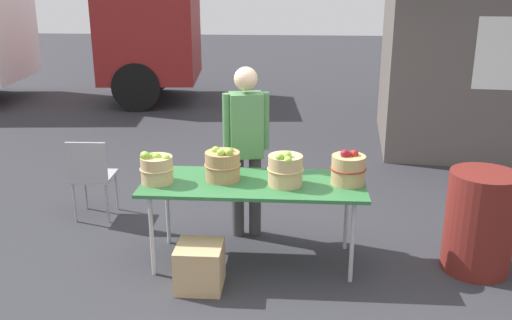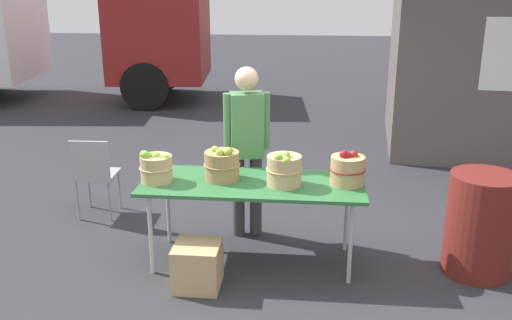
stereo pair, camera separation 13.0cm
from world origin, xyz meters
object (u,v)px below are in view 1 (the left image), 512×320
at_px(apple_basket_green_0, 156,168).
at_px(folding_chair, 91,172).
at_px(produce_crate, 200,266).
at_px(apple_basket_green_2, 285,169).
at_px(apple_basket_red_0, 348,169).
at_px(apple_basket_green_1, 223,165).
at_px(market_table, 254,187).
at_px(vendor_adult, 246,139).
at_px(trash_barrel, 479,222).

distance_m(apple_basket_green_0, folding_chair, 1.32).
relative_size(apple_basket_green_0, produce_crate, 0.78).
bearing_deg(apple_basket_green_2, apple_basket_red_0, 8.06).
bearing_deg(apple_basket_green_1, apple_basket_green_2, -9.77).
bearing_deg(apple_basket_green_2, market_table, 168.93).
xyz_separation_m(market_table, apple_basket_green_0, (-0.82, -0.06, 0.17)).
distance_m(apple_basket_green_2, apple_basket_red_0, 0.53).
bearing_deg(vendor_adult, apple_basket_green_0, 28.28).
relative_size(apple_basket_green_2, vendor_adult, 0.19).
bearing_deg(apple_basket_green_1, trash_barrel, -0.96).
height_order(apple_basket_green_1, produce_crate, apple_basket_green_1).
distance_m(market_table, trash_barrel, 1.94).
relative_size(apple_basket_green_1, produce_crate, 0.85).
bearing_deg(apple_basket_green_2, apple_basket_green_1, 170.23).
height_order(apple_basket_green_0, folding_chair, apple_basket_green_0).
bearing_deg(folding_chair, apple_basket_green_2, 155.00).
xyz_separation_m(market_table, apple_basket_green_1, (-0.27, 0.04, 0.18)).
relative_size(market_table, vendor_adult, 1.15).
distance_m(market_table, apple_basket_green_2, 0.33).
xyz_separation_m(vendor_adult, trash_barrel, (2.03, -0.55, -0.53)).
distance_m(apple_basket_green_0, apple_basket_green_2, 1.09).
distance_m(apple_basket_green_0, produce_crate, 0.91).
relative_size(apple_basket_red_0, vendor_adult, 0.19).
distance_m(market_table, produce_crate, 0.81).
bearing_deg(trash_barrel, apple_basket_green_2, -178.06).
bearing_deg(apple_basket_red_0, apple_basket_green_2, -171.94).
distance_m(apple_basket_green_0, vendor_adult, 0.94).
xyz_separation_m(apple_basket_green_1, apple_basket_green_2, (0.54, -0.09, 0.00)).
xyz_separation_m(market_table, folding_chair, (-1.73, 0.81, -0.20)).
bearing_deg(folding_chair, apple_basket_green_1, 150.51).
relative_size(apple_basket_green_2, folding_chair, 0.36).
xyz_separation_m(apple_basket_green_0, apple_basket_red_0, (1.62, 0.09, 0.00)).
relative_size(vendor_adult, folding_chair, 1.92).
distance_m(apple_basket_green_1, produce_crate, 0.88).
bearing_deg(trash_barrel, apple_basket_green_0, -178.58).
xyz_separation_m(apple_basket_green_2, folding_chair, (-2.00, 0.87, -0.38)).
bearing_deg(vendor_adult, apple_basket_red_0, 137.05).
relative_size(apple_basket_green_1, apple_basket_green_2, 1.02).
xyz_separation_m(trash_barrel, produce_crate, (-2.33, -0.48, -0.25)).
bearing_deg(apple_basket_green_0, apple_basket_green_2, 0.64).
xyz_separation_m(apple_basket_green_0, vendor_adult, (0.71, 0.62, 0.09)).
distance_m(apple_basket_green_2, folding_chair, 2.21).
height_order(apple_basket_green_0, apple_basket_red_0, apple_basket_red_0).
height_order(apple_basket_green_2, apple_basket_red_0, apple_basket_green_2).
bearing_deg(trash_barrel, folding_chair, 167.47).
bearing_deg(apple_basket_red_0, vendor_adult, 149.78).
bearing_deg(market_table, apple_basket_green_2, -11.07).
bearing_deg(apple_basket_green_0, market_table, 4.54).
distance_m(apple_basket_green_2, produce_crate, 1.06).
height_order(apple_basket_red_0, produce_crate, apple_basket_red_0).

